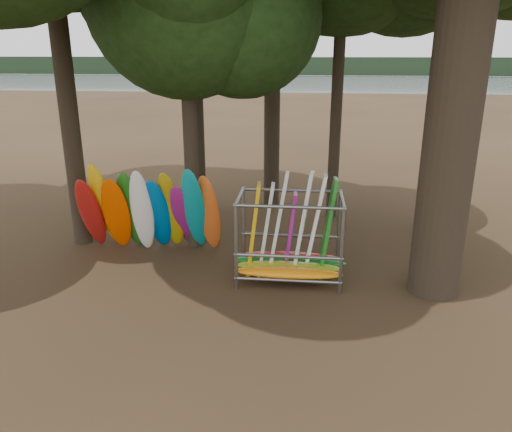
# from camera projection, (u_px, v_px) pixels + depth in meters

# --- Properties ---
(ground) EXTENTS (120.00, 120.00, 0.00)m
(ground) POSITION_uv_depth(u_px,v_px,m) (249.00, 285.00, 12.91)
(ground) COLOR #47331E
(ground) RESTS_ON ground
(lake) EXTENTS (160.00, 160.00, 0.00)m
(lake) POSITION_uv_depth(u_px,v_px,m) (299.00, 93.00, 69.48)
(lake) COLOR gray
(lake) RESTS_ON ground
(far_shore) EXTENTS (160.00, 4.00, 4.00)m
(far_shore) POSITION_uv_depth(u_px,v_px,m) (304.00, 66.00, 115.98)
(far_shore) COLOR black
(far_shore) RESTS_ON ground
(kayak_row) EXTENTS (4.28, 1.90, 2.98)m
(kayak_row) POSITION_uv_depth(u_px,v_px,m) (149.00, 212.00, 14.68)
(kayak_row) COLOR #B11714
(kayak_row) RESTS_ON ground
(storage_rack) EXTENTS (3.06, 1.57, 2.91)m
(storage_rack) POSITION_uv_depth(u_px,v_px,m) (290.00, 241.00, 12.98)
(storage_rack) COLOR slate
(storage_rack) RESTS_ON ground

